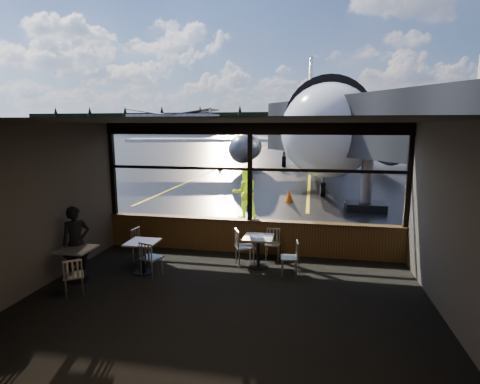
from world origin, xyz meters
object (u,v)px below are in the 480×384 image
(cone_nose, at_px, (289,196))
(cone_wing, at_px, (220,167))
(cafe_table_mid, at_px, (143,257))
(passenger, at_px, (76,242))
(chair_left_s, at_px, (73,276))
(ground_crew, at_px, (245,193))
(chair_near_e, at_px, (289,258))
(jet_bridge, at_px, (365,150))
(chair_near_w, at_px, (245,247))
(chair_near_n, at_px, (273,244))
(cafe_table_left, at_px, (78,265))
(cafe_table_near, at_px, (258,252))
(chair_mid_s, at_px, (151,258))
(chair_mid_w, at_px, (142,245))
(airliner, at_px, (315,96))

(cone_nose, bearing_deg, cone_wing, 117.96)
(cafe_table_mid, height_order, passenger, passenger)
(chair_left_s, bearing_deg, ground_crew, 37.17)
(cone_nose, height_order, cone_wing, cone_nose)
(chair_near_e, xyz_separation_m, cone_nose, (-0.53, 8.72, -0.13))
(jet_bridge, xyz_separation_m, chair_near_e, (-2.45, -6.87, -2.11))
(chair_near_w, distance_m, ground_crew, 4.95)
(chair_near_w, height_order, chair_near_n, chair_near_w)
(chair_left_s, bearing_deg, cafe_table_left, 82.25)
(cafe_table_near, relative_size, cafe_table_mid, 1.01)
(chair_left_s, xyz_separation_m, cone_wing, (-2.33, 22.02, -0.14))
(chair_near_w, xyz_separation_m, chair_mid_s, (-1.99, -1.05, -0.04))
(chair_near_w, relative_size, chair_left_s, 1.15)
(chair_near_w, distance_m, chair_near_n, 0.86)
(chair_left_s, xyz_separation_m, cone_nose, (3.73, 10.60, -0.12))
(chair_mid_w, bearing_deg, jet_bridge, 145.35)
(jet_bridge, relative_size, cafe_table_near, 14.93)
(chair_near_e, relative_size, cone_wing, 1.53)
(cafe_table_mid, height_order, chair_near_e, chair_near_e)
(cafe_table_near, bearing_deg, cafe_table_mid, -161.64)
(chair_near_e, relative_size, passenger, 0.49)
(chair_near_w, bearing_deg, chair_mid_s, -85.44)
(airliner, distance_m, chair_mid_w, 24.34)
(cafe_table_near, bearing_deg, airliner, 86.62)
(chair_near_w, xyz_separation_m, ground_crew, (-0.86, 4.85, 0.51))
(airliner, distance_m, chair_mid_s, 25.06)
(chair_mid_w, height_order, cone_nose, chair_mid_w)
(cafe_table_near, bearing_deg, chair_left_s, -147.56)
(cafe_table_mid, xyz_separation_m, chair_mid_s, (0.27, -0.14, 0.04))
(cafe_table_mid, relative_size, cone_nose, 1.36)
(airliner, height_order, cafe_table_near, airliner)
(chair_mid_w, xyz_separation_m, cone_nose, (3.20, 8.54, -0.15))
(chair_near_e, relative_size, chair_near_w, 0.87)
(chair_mid_w, bearing_deg, chair_mid_s, 44.20)
(chair_near_n, distance_m, cone_wing, 20.12)
(cafe_table_left, xyz_separation_m, chair_near_e, (4.58, 1.27, 0.02))
(passenger, bearing_deg, airliner, 33.21)
(airliner, relative_size, cone_nose, 68.98)
(chair_near_w, distance_m, chair_mid_s, 2.25)
(chair_left_s, height_order, cone_wing, chair_left_s)
(chair_near_w, bearing_deg, cafe_table_left, -87.83)
(cafe_table_left, relative_size, chair_near_w, 0.82)
(jet_bridge, bearing_deg, cone_nose, 148.06)
(jet_bridge, height_order, chair_near_w, jet_bridge)
(jet_bridge, height_order, chair_near_n, jet_bridge)
(chair_left_s, distance_m, cone_wing, 22.15)
(airliner, bearing_deg, cafe_table_near, -95.33)
(airliner, relative_size, chair_mid_s, 45.51)
(cone_wing, bearing_deg, chair_near_w, -74.51)
(chair_near_w, bearing_deg, chair_left_s, -77.60)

